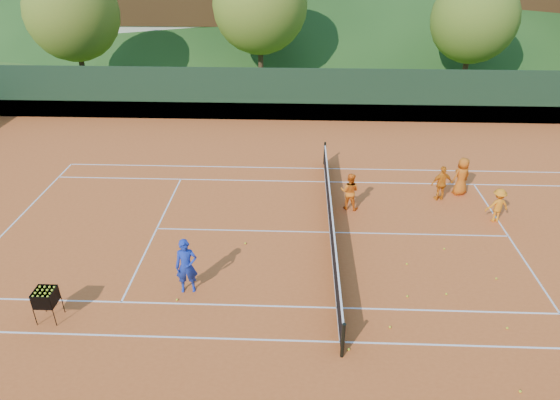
{
  "coord_description": "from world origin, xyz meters",
  "views": [
    {
      "loc": [
        -1.23,
        -15.43,
        9.8
      ],
      "look_at": [
        -1.84,
        0.0,
        1.33
      ],
      "focal_mm": 32.0,
      "sensor_mm": 36.0,
      "label": 1
    }
  ],
  "objects_px": {
    "student_d": "(498,205)",
    "student_b": "(442,183)",
    "student_c": "(462,176)",
    "coach": "(186,266)",
    "student_a": "(350,191)",
    "ball_hopper": "(46,298)",
    "tennis_net": "(331,221)"
  },
  "relations": [
    {
      "from": "student_b",
      "to": "tennis_net",
      "type": "xyz_separation_m",
      "value": [
        -4.56,
        -2.69,
        -0.24
      ]
    },
    {
      "from": "student_c",
      "to": "ball_hopper",
      "type": "height_order",
      "value": "student_c"
    },
    {
      "from": "student_a",
      "to": "student_c",
      "type": "distance_m",
      "value": 4.89
    },
    {
      "from": "student_b",
      "to": "student_d",
      "type": "distance_m",
      "value": 2.34
    },
    {
      "from": "student_d",
      "to": "ball_hopper",
      "type": "xyz_separation_m",
      "value": [
        -14.4,
        -5.95,
        0.07
      ]
    },
    {
      "from": "tennis_net",
      "to": "ball_hopper",
      "type": "height_order",
      "value": "tennis_net"
    },
    {
      "from": "student_a",
      "to": "student_d",
      "type": "distance_m",
      "value": 5.49
    },
    {
      "from": "ball_hopper",
      "to": "tennis_net",
      "type": "bearing_deg",
      "value": 30.89
    },
    {
      "from": "student_a",
      "to": "coach",
      "type": "bearing_deg",
      "value": 61.29
    },
    {
      "from": "student_c",
      "to": "student_b",
      "type": "bearing_deg",
      "value": 5.53
    },
    {
      "from": "tennis_net",
      "to": "student_a",
      "type": "bearing_deg",
      "value": 66.29
    },
    {
      "from": "student_a",
      "to": "tennis_net",
      "type": "xyz_separation_m",
      "value": [
        -0.8,
        -1.82,
        -0.25
      ]
    },
    {
      "from": "ball_hopper",
      "to": "coach",
      "type": "bearing_deg",
      "value": 21.04
    },
    {
      "from": "student_a",
      "to": "tennis_net",
      "type": "height_order",
      "value": "student_a"
    },
    {
      "from": "ball_hopper",
      "to": "student_c",
      "type": "bearing_deg",
      "value": 30.73
    },
    {
      "from": "coach",
      "to": "student_a",
      "type": "xyz_separation_m",
      "value": [
        5.3,
        5.3,
        -0.15
      ]
    },
    {
      "from": "student_a",
      "to": "student_d",
      "type": "bearing_deg",
      "value": -171.6
    },
    {
      "from": "coach",
      "to": "ball_hopper",
      "type": "bearing_deg",
      "value": -168.02
    },
    {
      "from": "student_d",
      "to": "tennis_net",
      "type": "xyz_separation_m",
      "value": [
        -6.24,
        -1.07,
        -0.17
      ]
    },
    {
      "from": "student_d",
      "to": "ball_hopper",
      "type": "relative_size",
      "value": 1.35
    },
    {
      "from": "student_d",
      "to": "ball_hopper",
      "type": "bearing_deg",
      "value": 12.46
    },
    {
      "from": "student_c",
      "to": "coach",
      "type": "bearing_deg",
      "value": 9.4
    },
    {
      "from": "student_d",
      "to": "student_b",
      "type": "bearing_deg",
      "value": -54.01
    },
    {
      "from": "student_b",
      "to": "student_c",
      "type": "relative_size",
      "value": 0.92
    },
    {
      "from": "ball_hopper",
      "to": "student_a",
      "type": "bearing_deg",
      "value": 36.8
    },
    {
      "from": "coach",
      "to": "ball_hopper",
      "type": "distance_m",
      "value": 3.93
    },
    {
      "from": "student_c",
      "to": "tennis_net",
      "type": "xyz_separation_m",
      "value": [
        -5.49,
        -3.23,
        -0.31
      ]
    },
    {
      "from": "student_b",
      "to": "ball_hopper",
      "type": "xyz_separation_m",
      "value": [
        -12.72,
        -7.58,
        0.01
      ]
    },
    {
      "from": "student_c",
      "to": "student_d",
      "type": "bearing_deg",
      "value": 84.76
    },
    {
      "from": "student_a",
      "to": "student_c",
      "type": "height_order",
      "value": "student_c"
    },
    {
      "from": "coach",
      "to": "student_d",
      "type": "relative_size",
      "value": 1.33
    },
    {
      "from": "student_b",
      "to": "student_c",
      "type": "height_order",
      "value": "student_c"
    }
  ]
}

